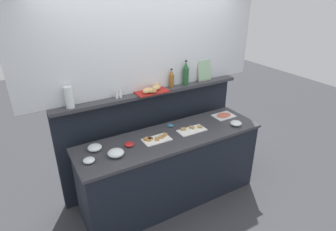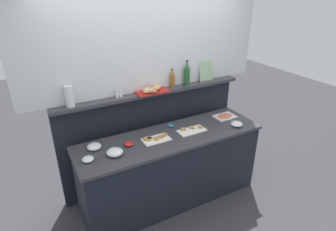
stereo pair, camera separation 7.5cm
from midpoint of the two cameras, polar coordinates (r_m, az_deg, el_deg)
ground_plane at (r=4.25m, az=-4.16°, el=-11.51°), size 12.00×12.00×0.00m
buffet_counter at (r=3.54m, az=-0.01°, el=-10.59°), size 2.23×0.65×0.92m
back_ledge_unit at (r=3.79m, az=-3.84°, el=-3.77°), size 2.44×0.22×1.34m
upper_wall_panel at (r=3.39m, az=-4.66°, el=15.51°), size 3.04×0.08×1.26m
sandwich_platter_front at (r=3.42m, az=4.18°, el=-2.88°), size 0.34×0.17×0.04m
sandwich_platter_rear at (r=3.21m, az=-3.10°, el=-4.74°), size 0.32×0.18×0.04m
cold_cuts_platter at (r=3.83m, az=10.61°, el=-0.01°), size 0.28×0.20×0.02m
glass_bowl_large at (r=2.98m, az=-11.18°, el=-7.45°), size 0.17×0.17×0.07m
glass_bowl_medium at (r=3.61m, az=12.95°, el=-1.56°), size 0.14×0.14×0.06m
glass_bowl_small at (r=3.13m, az=-15.21°, el=-6.29°), size 0.15×0.15×0.06m
glass_bowl_extra at (r=2.95m, az=-16.33°, el=-8.69°), size 0.12×0.12×0.05m
condiment_bowl_red at (r=3.13m, az=-8.49°, el=-5.77°), size 0.11×0.11×0.04m
condiment_bowl_cream at (r=3.50m, az=-0.14°, el=-1.98°), size 0.08×0.08×0.03m
vinegar_bottle_amber at (r=3.57m, az=0.10°, el=7.39°), size 0.06×0.06×0.24m
wine_bottle_green at (r=3.65m, az=3.01°, el=8.37°), size 0.08×0.08×0.32m
salt_shaker at (r=3.28m, az=-10.92°, el=4.12°), size 0.03×0.03×0.09m
pepper_shaker at (r=3.29m, az=-10.20°, el=4.27°), size 0.03×0.03×0.09m
bread_basket at (r=3.42m, az=-3.95°, el=5.21°), size 0.40×0.29×0.08m
framed_picture at (r=3.85m, az=6.78°, el=9.10°), size 0.21×0.07×0.28m
water_carafe at (r=3.14m, az=-19.96°, el=3.47°), size 0.09×0.09×0.23m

